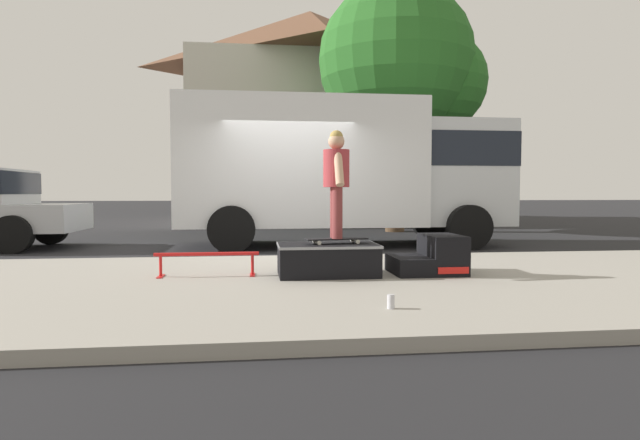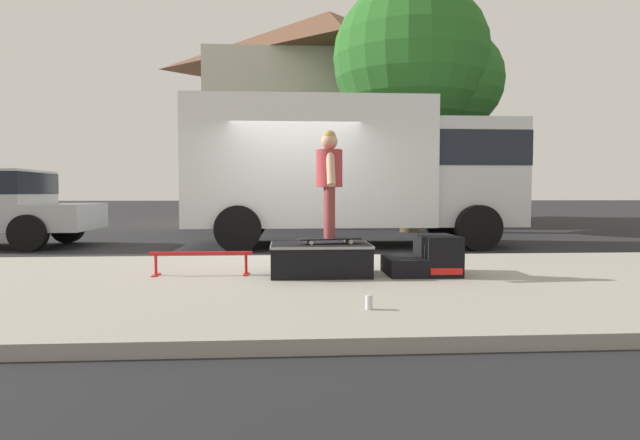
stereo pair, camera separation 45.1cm
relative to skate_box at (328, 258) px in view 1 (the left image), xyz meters
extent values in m
plane|color=black|center=(-0.23, 2.64, -0.33)|extent=(140.00, 140.00, 0.00)
cube|color=gray|center=(-0.23, -0.36, -0.27)|extent=(50.00, 5.00, 0.12)
cube|color=black|center=(0.00, 0.00, -0.01)|extent=(1.21, 0.76, 0.39)
cube|color=gray|center=(0.00, 0.00, 0.17)|extent=(1.23, 0.78, 0.03)
cube|color=black|center=(1.04, 0.00, -0.10)|extent=(0.44, 0.77, 0.22)
cube|color=black|center=(1.47, 0.00, 0.04)|extent=(0.44, 0.77, 0.49)
cube|color=red|center=(1.47, -0.39, -0.12)|extent=(0.38, 0.01, 0.08)
cylinder|color=red|center=(-1.47, 0.11, 0.06)|extent=(1.26, 0.04, 0.04)
cylinder|color=red|center=(-2.02, 0.11, -0.07)|extent=(0.04, 0.04, 0.27)
cube|color=red|center=(-2.02, 0.11, -0.20)|extent=(0.06, 0.28, 0.01)
cylinder|color=red|center=(-0.92, 0.11, -0.07)|extent=(0.04, 0.04, 0.27)
cube|color=red|center=(-0.92, 0.11, -0.20)|extent=(0.06, 0.28, 0.01)
cube|color=black|center=(0.11, 0.02, 0.24)|extent=(0.80, 0.33, 0.02)
cylinder|color=silver|center=(0.34, 0.15, 0.21)|extent=(0.06, 0.04, 0.05)
cylinder|color=silver|center=(0.37, -0.03, 0.21)|extent=(0.06, 0.04, 0.05)
cylinder|color=silver|center=(-0.15, 0.06, 0.21)|extent=(0.06, 0.04, 0.05)
cylinder|color=silver|center=(-0.12, -0.11, 0.21)|extent=(0.06, 0.04, 0.05)
cylinder|color=brown|center=(0.11, 0.10, 0.56)|extent=(0.13, 0.13, 0.63)
cylinder|color=brown|center=(0.11, -0.06, 0.56)|extent=(0.13, 0.13, 0.63)
cylinder|color=#A53338|center=(0.11, 0.02, 1.11)|extent=(0.32, 0.32, 0.46)
cylinder|color=tan|center=(0.11, 0.22, 1.10)|extent=(0.10, 0.28, 0.44)
cylinder|color=tan|center=(0.11, -0.18, 1.10)|extent=(0.10, 0.28, 0.44)
sphere|color=tan|center=(0.11, 0.02, 1.44)|extent=(0.20, 0.20, 0.20)
sphere|color=tan|center=(0.11, 0.02, 1.49)|extent=(0.17, 0.17, 0.17)
cylinder|color=silver|center=(0.29, -1.95, -0.15)|extent=(0.07, 0.07, 0.12)
cylinder|color=silver|center=(0.29, -1.95, -0.08)|extent=(0.06, 0.06, 0.00)
cube|color=white|center=(0.06, 4.84, 1.42)|extent=(5.00, 2.35, 2.60)
cube|color=silver|center=(3.51, 4.84, 1.22)|extent=(1.90, 2.16, 2.20)
cube|color=black|center=(3.51, 4.84, 1.71)|extent=(1.92, 2.19, 0.70)
cylinder|color=black|center=(3.36, 6.02, 0.12)|extent=(0.90, 0.28, 0.90)
cylinder|color=black|center=(3.36, 3.67, 0.12)|extent=(0.90, 0.28, 0.90)
cylinder|color=black|center=(-1.33, 6.02, 0.12)|extent=(0.90, 0.28, 0.90)
cylinder|color=black|center=(-1.33, 3.67, 0.12)|extent=(0.90, 0.28, 0.90)
cube|color=#B2B5BA|center=(-5.03, 4.98, 0.31)|extent=(1.10, 1.85, 0.55)
cylinder|color=black|center=(-5.39, 5.91, 0.03)|extent=(0.72, 0.24, 0.72)
cylinder|color=black|center=(-5.39, 4.06, 0.03)|extent=(0.72, 0.24, 0.72)
cylinder|color=brown|center=(3.18, 8.71, 1.42)|extent=(0.56, 0.56, 3.49)
sphere|color=#286623|center=(3.18, 8.71, 4.62)|extent=(4.49, 4.49, 4.49)
sphere|color=#286623|center=(4.42, 8.71, 4.06)|extent=(2.92, 2.92, 2.92)
cube|color=beige|center=(1.33, 15.00, 2.67)|extent=(9.00, 7.50, 6.00)
cube|color=#B2ADA3|center=(1.33, 11.00, 1.07)|extent=(9.00, 0.50, 2.80)
pyramid|color=brown|center=(1.33, 15.00, 6.87)|extent=(9.54, 7.95, 2.40)
camera|label=1|loc=(-0.88, -6.45, 0.81)|focal=29.74mm
camera|label=2|loc=(-0.43, -6.49, 0.81)|focal=29.74mm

